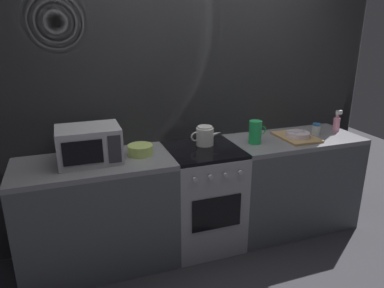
% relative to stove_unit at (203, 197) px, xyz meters
% --- Properties ---
extents(ground_plane, '(8.00, 8.00, 0.00)m').
position_rel_stove_unit_xyz_m(ground_plane, '(0.00, 0.00, -0.45)').
color(ground_plane, '#2D2D33').
extents(back_wall, '(3.60, 0.05, 2.40)m').
position_rel_stove_unit_xyz_m(back_wall, '(0.00, 0.32, 0.75)').
color(back_wall, gray).
rests_on(back_wall, ground_plane).
extents(counter_left, '(1.20, 0.60, 0.90)m').
position_rel_stove_unit_xyz_m(counter_left, '(-0.90, 0.00, 0.00)').
color(counter_left, '#515459').
rests_on(counter_left, ground_plane).
extents(stove_unit, '(0.60, 0.63, 0.90)m').
position_rel_stove_unit_xyz_m(stove_unit, '(0.00, 0.00, 0.00)').
color(stove_unit, '#9E9EA3').
rests_on(stove_unit, ground_plane).
extents(counter_right, '(1.20, 0.60, 0.90)m').
position_rel_stove_unit_xyz_m(counter_right, '(0.90, 0.00, 0.00)').
color(counter_right, '#515459').
rests_on(counter_right, ground_plane).
extents(microwave, '(0.46, 0.35, 0.27)m').
position_rel_stove_unit_xyz_m(microwave, '(-0.91, 0.02, 0.59)').
color(microwave, '#B2B2B7').
rests_on(microwave, counter_left).
extents(kettle, '(0.28, 0.15, 0.17)m').
position_rel_stove_unit_xyz_m(kettle, '(0.05, 0.08, 0.53)').
color(kettle, white).
rests_on(kettle, stove_unit).
extents(mixing_bowl, '(0.20, 0.20, 0.08)m').
position_rel_stove_unit_xyz_m(mixing_bowl, '(-0.53, 0.03, 0.49)').
color(mixing_bowl, '#B7D166').
rests_on(mixing_bowl, counter_left).
extents(pitcher, '(0.16, 0.11, 0.20)m').
position_rel_stove_unit_xyz_m(pitcher, '(0.47, -0.02, 0.55)').
color(pitcher, green).
rests_on(pitcher, counter_right).
extents(dish_pile, '(0.30, 0.40, 0.07)m').
position_rel_stove_unit_xyz_m(dish_pile, '(0.90, -0.03, 0.47)').
color(dish_pile, tan).
rests_on(dish_pile, counter_right).
extents(spice_jar, '(0.08, 0.08, 0.10)m').
position_rel_stove_unit_xyz_m(spice_jar, '(1.14, 0.02, 0.50)').
color(spice_jar, silver).
rests_on(spice_jar, counter_right).
extents(spray_bottle, '(0.08, 0.06, 0.20)m').
position_rel_stove_unit_xyz_m(spray_bottle, '(1.39, 0.03, 0.53)').
color(spray_bottle, pink).
rests_on(spray_bottle, counter_right).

